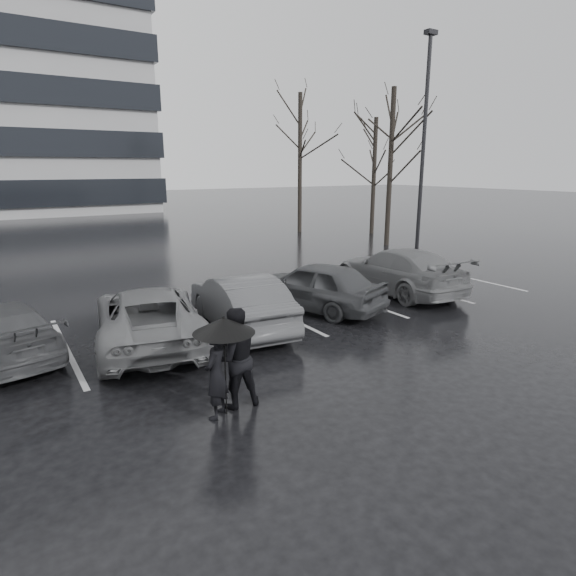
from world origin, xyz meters
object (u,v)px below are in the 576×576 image
(tree_ne, at_px, (374,177))
(tree_north, at_px, (300,164))
(car_west_b, at_px, (148,316))
(pedestrian_left, at_px, (216,374))
(car_west_a, at_px, (240,302))
(car_west_c, at_px, (1,331))
(car_main, at_px, (315,286))
(pedestrian_right, at_px, (234,358))
(lamp_post, at_px, (422,161))
(car_east, at_px, (398,270))
(tree_east, at_px, (390,169))

(tree_ne, relative_size, tree_north, 0.82)
(car_west_b, height_order, pedestrian_left, pedestrian_left)
(car_west_a, bearing_deg, car_west_c, -4.05)
(car_main, bearing_deg, tree_ne, -157.07)
(car_main, xyz_separation_m, pedestrian_right, (-4.58, -4.07, 0.17))
(car_west_a, height_order, lamp_post, lamp_post)
(tree_north, bearing_deg, car_west_a, -127.98)
(lamp_post, distance_m, tree_north, 10.98)
(car_west_b, xyz_separation_m, car_east, (8.46, 0.44, 0.06))
(car_west_b, bearing_deg, tree_north, -121.39)
(pedestrian_left, relative_size, pedestrian_right, 0.86)
(car_west_a, relative_size, car_west_b, 0.88)
(car_west_a, relative_size, pedestrian_right, 2.43)
(pedestrian_right, xyz_separation_m, tree_ne, (17.38, 15.96, 2.61))
(pedestrian_right, bearing_deg, tree_east, -136.33)
(car_west_a, distance_m, car_east, 6.17)
(car_east, bearing_deg, tree_north, -107.83)
(car_west_a, height_order, car_west_b, car_west_a)
(car_west_b, height_order, lamp_post, lamp_post)
(car_west_b, xyz_separation_m, lamp_post, (13.34, 4.18, 3.65))
(car_west_c, height_order, lamp_post, lamp_post)
(lamp_post, relative_size, tree_east, 1.18)
(car_west_b, bearing_deg, pedestrian_left, 100.96)
(car_west_b, xyz_separation_m, car_west_c, (-2.98, 0.82, -0.07))
(tree_north, bearing_deg, lamp_post, -94.77)
(car_west_a, bearing_deg, car_east, -167.90)
(car_east, xyz_separation_m, pedestrian_left, (-8.53, -4.48, 0.03))
(pedestrian_left, bearing_deg, car_main, 177.72)
(car_main, bearing_deg, car_west_a, -11.37)
(car_west_c, bearing_deg, tree_ne, -163.60)
(car_west_b, bearing_deg, car_main, -165.39)
(tree_east, bearing_deg, pedestrian_right, -141.20)
(car_west_c, height_order, pedestrian_right, pedestrian_right)
(car_west_a, relative_size, tree_north, 0.51)
(car_west_a, bearing_deg, tree_east, -140.88)
(car_west_c, relative_size, tree_north, 0.49)
(tree_ne, bearing_deg, pedestrian_right, -137.44)
(car_west_c, height_order, car_east, car_east)
(car_east, height_order, pedestrian_left, pedestrian_left)
(lamp_post, bearing_deg, tree_north, 85.23)
(car_main, bearing_deg, tree_east, -162.51)
(car_main, bearing_deg, car_west_c, -24.19)
(lamp_post, bearing_deg, pedestrian_left, -148.47)
(lamp_post, relative_size, tree_north, 1.11)
(lamp_post, bearing_deg, car_west_b, -162.59)
(pedestrian_left, height_order, lamp_post, lamp_post)
(car_west_b, bearing_deg, tree_east, -140.05)
(car_west_c, distance_m, lamp_post, 17.07)
(car_main, height_order, car_west_b, car_main)
(car_main, xyz_separation_m, tree_north, (9.30, 14.89, 3.53))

